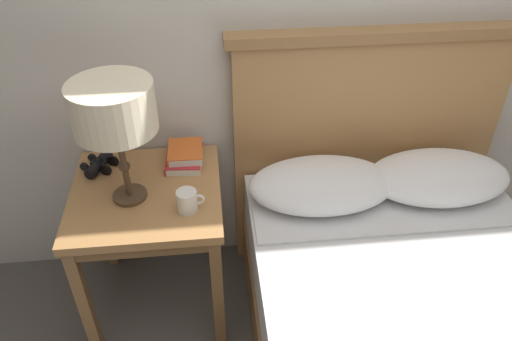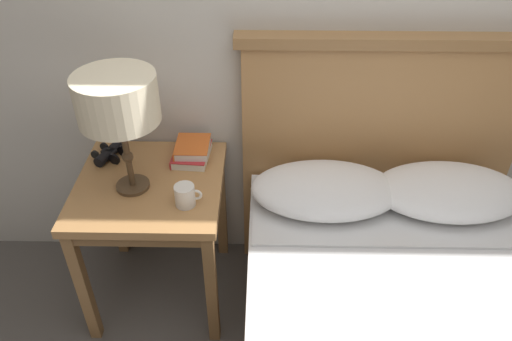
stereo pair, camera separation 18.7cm
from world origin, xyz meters
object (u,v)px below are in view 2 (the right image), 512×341
Objects in this scene: nightstand at (151,198)px; book_stacked_on_top at (192,147)px; coffee_mug at (185,195)px; book_on_nightstand at (191,154)px; binoculars_pair at (109,153)px; table_lamp at (117,101)px.

book_stacked_on_top is at bearing 48.28° from nightstand.
book_stacked_on_top is 1.63× the size of coffee_mug.
binoculars_pair is (-0.34, -0.00, 0.01)m from book_on_nightstand.
book_on_nightstand is at bearing 44.67° from table_lamp.
binoculars_pair reaches higher than book_on_nightstand.
book_stacked_on_top reaches higher than binoculars_pair.
nightstand is at bearing -131.31° from book_on_nightstand.
nightstand is 0.25m from book_on_nightstand.
table_lamp is 4.62× the size of coffee_mug.
book_on_nightstand is at bearing -145.69° from book_stacked_on_top.
nightstand is 6.22× the size of coffee_mug.
coffee_mug is at bearing -87.81° from book_stacked_on_top.
binoculars_pair is 0.47m from coffee_mug.
book_on_nightstand is at bearing 0.72° from binoculars_pair.
coffee_mug is at bearing -24.54° from table_lamp.
book_stacked_on_top is at bearing 34.31° from book_on_nightstand.
binoculars_pair is (-0.14, 0.20, -0.36)m from table_lamp.
book_stacked_on_top is 0.35m from binoculars_pair.
table_lamp is at bearing 155.46° from coffee_mug.
table_lamp is 0.42m from coffee_mug.
binoculars_pair is at bearing 140.46° from coffee_mug.
book_on_nightstand is (0.20, 0.20, -0.36)m from table_lamp.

